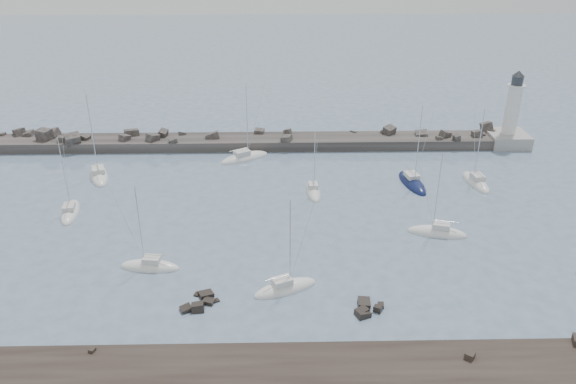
{
  "coord_description": "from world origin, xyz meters",
  "views": [
    {
      "loc": [
        4.21,
        -59.11,
        37.69
      ],
      "look_at": [
        5.73,
        12.0,
        3.18
      ],
      "focal_mm": 35.0,
      "sensor_mm": 36.0,
      "label": 1
    }
  ],
  "objects_px": {
    "sailboat_7": "(412,183)",
    "sailboat_3": "(244,158)",
    "lighthouse": "(509,129)",
    "sailboat_6": "(285,289)",
    "sailboat_8": "(437,233)",
    "sailboat_9": "(475,182)",
    "sailboat_2": "(70,212)",
    "sailboat_1": "(99,176)",
    "sailboat_5": "(313,192)",
    "sailboat_4": "(150,267)"
  },
  "relations": [
    {
      "from": "sailboat_6",
      "to": "sailboat_9",
      "type": "relative_size",
      "value": 0.93
    },
    {
      "from": "sailboat_3",
      "to": "sailboat_1",
      "type": "bearing_deg",
      "value": -163.57
    },
    {
      "from": "sailboat_1",
      "to": "sailboat_4",
      "type": "xyz_separation_m",
      "value": [
        13.7,
        -27.12,
        -0.0
      ]
    },
    {
      "from": "lighthouse",
      "to": "sailboat_3",
      "type": "relative_size",
      "value": 1.01
    },
    {
      "from": "lighthouse",
      "to": "sailboat_2",
      "type": "bearing_deg",
      "value": -160.42
    },
    {
      "from": "sailboat_7",
      "to": "sailboat_9",
      "type": "height_order",
      "value": "sailboat_7"
    },
    {
      "from": "lighthouse",
      "to": "sailboat_6",
      "type": "bearing_deg",
      "value": -133.14
    },
    {
      "from": "sailboat_6",
      "to": "sailboat_9",
      "type": "height_order",
      "value": "sailboat_9"
    },
    {
      "from": "sailboat_4",
      "to": "sailboat_9",
      "type": "relative_size",
      "value": 0.89
    },
    {
      "from": "sailboat_2",
      "to": "sailboat_3",
      "type": "xyz_separation_m",
      "value": [
        23.88,
        19.72,
        0.0
      ]
    },
    {
      "from": "sailboat_9",
      "to": "sailboat_3",
      "type": "bearing_deg",
      "value": 163.67
    },
    {
      "from": "lighthouse",
      "to": "sailboat_9",
      "type": "xyz_separation_m",
      "value": [
        -11.25,
        -16.92,
        -2.94
      ]
    },
    {
      "from": "lighthouse",
      "to": "sailboat_5",
      "type": "xyz_separation_m",
      "value": [
        -37.25,
        -19.86,
        -2.96
      ]
    },
    {
      "from": "sailboat_2",
      "to": "sailboat_8",
      "type": "relative_size",
      "value": 0.98
    },
    {
      "from": "sailboat_3",
      "to": "sailboat_8",
      "type": "distance_m",
      "value": 37.97
    },
    {
      "from": "sailboat_3",
      "to": "sailboat_4",
      "type": "height_order",
      "value": "sailboat_3"
    },
    {
      "from": "sailboat_5",
      "to": "sailboat_4",
      "type": "bearing_deg",
      "value": -136.07
    },
    {
      "from": "sailboat_6",
      "to": "sailboat_7",
      "type": "distance_m",
      "value": 34.66
    },
    {
      "from": "sailboat_5",
      "to": "sailboat_6",
      "type": "bearing_deg",
      "value": -100.79
    },
    {
      "from": "sailboat_8",
      "to": "sailboat_2",
      "type": "bearing_deg",
      "value": 172.19
    },
    {
      "from": "lighthouse",
      "to": "sailboat_1",
      "type": "bearing_deg",
      "value": -169.82
    },
    {
      "from": "sailboat_8",
      "to": "sailboat_9",
      "type": "height_order",
      "value": "sailboat_9"
    },
    {
      "from": "sailboat_2",
      "to": "sailboat_3",
      "type": "bearing_deg",
      "value": 39.55
    },
    {
      "from": "lighthouse",
      "to": "sailboat_5",
      "type": "height_order",
      "value": "lighthouse"
    },
    {
      "from": "sailboat_1",
      "to": "sailboat_6",
      "type": "height_order",
      "value": "sailboat_1"
    },
    {
      "from": "sailboat_5",
      "to": "sailboat_9",
      "type": "relative_size",
      "value": 0.83
    },
    {
      "from": "sailboat_1",
      "to": "sailboat_2",
      "type": "distance_m",
      "value": 12.83
    },
    {
      "from": "sailboat_1",
      "to": "sailboat_4",
      "type": "distance_m",
      "value": 30.38
    },
    {
      "from": "sailboat_8",
      "to": "sailboat_4",
      "type": "bearing_deg",
      "value": -168.72
    },
    {
      "from": "sailboat_2",
      "to": "sailboat_3",
      "type": "distance_m",
      "value": 30.97
    },
    {
      "from": "sailboat_3",
      "to": "sailboat_4",
      "type": "distance_m",
      "value": 35.38
    },
    {
      "from": "lighthouse",
      "to": "sailboat_3",
      "type": "distance_m",
      "value": 48.94
    },
    {
      "from": "sailboat_2",
      "to": "sailboat_7",
      "type": "xyz_separation_m",
      "value": [
        50.98,
        8.76,
        0.0
      ]
    },
    {
      "from": "sailboat_7",
      "to": "sailboat_1",
      "type": "bearing_deg",
      "value": 175.41
    },
    {
      "from": "lighthouse",
      "to": "sailboat_7",
      "type": "bearing_deg",
      "value": -141.55
    },
    {
      "from": "sailboat_2",
      "to": "sailboat_7",
      "type": "bearing_deg",
      "value": 9.75
    },
    {
      "from": "sailboat_1",
      "to": "sailboat_2",
      "type": "bearing_deg",
      "value": -92.06
    },
    {
      "from": "sailboat_2",
      "to": "sailboat_5",
      "type": "bearing_deg",
      "value": 9.5
    },
    {
      "from": "sailboat_3",
      "to": "sailboat_4",
      "type": "xyz_separation_m",
      "value": [
        -9.71,
        -34.02,
        0.0
      ]
    },
    {
      "from": "sailboat_3",
      "to": "sailboat_4",
      "type": "bearing_deg",
      "value": -105.93
    },
    {
      "from": "sailboat_1",
      "to": "sailboat_9",
      "type": "height_order",
      "value": "sailboat_1"
    },
    {
      "from": "sailboat_2",
      "to": "sailboat_8",
      "type": "distance_m",
      "value": 51.35
    },
    {
      "from": "lighthouse",
      "to": "sailboat_2",
      "type": "distance_m",
      "value": 76.86
    },
    {
      "from": "sailboat_7",
      "to": "sailboat_3",
      "type": "bearing_deg",
      "value": 157.98
    },
    {
      "from": "sailboat_6",
      "to": "sailboat_7",
      "type": "xyz_separation_m",
      "value": [
        20.63,
        27.85,
        -0.0
      ]
    },
    {
      "from": "sailboat_1",
      "to": "sailboat_5",
      "type": "bearing_deg",
      "value": -11.33
    },
    {
      "from": "sailboat_2",
      "to": "sailboat_9",
      "type": "xyz_separation_m",
      "value": [
        61.11,
        8.82,
        0.01
      ]
    },
    {
      "from": "sailboat_8",
      "to": "sailboat_9",
      "type": "bearing_deg",
      "value": 57.06
    },
    {
      "from": "sailboat_1",
      "to": "sailboat_4",
      "type": "bearing_deg",
      "value": -63.19
    },
    {
      "from": "lighthouse",
      "to": "sailboat_7",
      "type": "height_order",
      "value": "lighthouse"
    }
  ]
}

